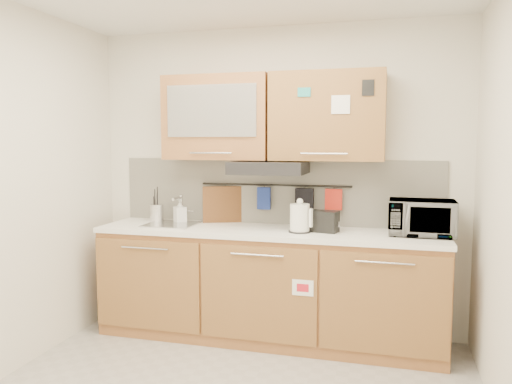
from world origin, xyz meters
The scene contains 17 objects.
wall_back centered at (0.00, 1.50, 1.30)m, with size 3.20×3.20×0.00m, color silver.
base_cabinet centered at (0.00, 1.19, 0.41)m, with size 2.80×0.64×0.88m.
countertop centered at (0.00, 1.19, 0.90)m, with size 2.82×0.62×0.04m, color white.
backsplash centered at (0.00, 1.49, 1.20)m, with size 2.80×0.02×0.56m, color silver.
upper_cabinets centered at (0.00, 1.32, 1.83)m, with size 1.82×0.37×0.70m.
range_hood centered at (0.00, 1.25, 1.42)m, with size 0.60×0.46×0.10m, color black.
sink centered at (-0.85, 1.21, 0.92)m, with size 0.42×0.40×0.26m.
utensil_rail centered at (0.00, 1.45, 1.26)m, with size 0.02×0.02×1.30m, color black.
utensil_crock centered at (-1.05, 1.32, 1.00)m, with size 0.13×0.13×0.31m.
kettle centered at (0.28, 1.13, 1.03)m, with size 0.20×0.19×0.27m.
toaster centered at (0.46, 1.20, 1.01)m, with size 0.25×0.18×0.17m.
microwave centered at (1.20, 1.25, 1.05)m, with size 0.49×0.33×0.27m, color #999999.
soap_bottle centered at (-0.83, 1.33, 1.02)m, with size 0.09×0.10×0.21m, color #999999.
cutting_board centered at (-0.45, 1.44, 1.00)m, with size 0.39×0.03×0.48m, color brown.
oven_mitt centered at (-0.09, 1.44, 1.14)m, with size 0.11×0.03×0.19m, color navy.
dark_pouch centered at (0.26, 1.44, 1.12)m, with size 0.15×0.04×0.24m, color black.
pot_holder centered at (0.51, 1.44, 1.15)m, with size 0.14×0.02×0.17m, color red.
Camera 1 is at (0.95, -2.70, 1.63)m, focal length 35.00 mm.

